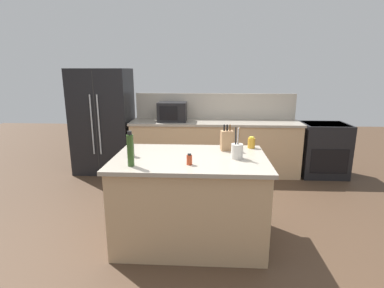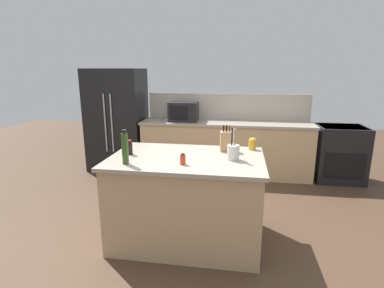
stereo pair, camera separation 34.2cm
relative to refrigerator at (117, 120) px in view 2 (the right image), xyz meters
The scene contains 13 objects.
ground_plane 2.97m from the refrigerator, 52.83° to the right, with size 14.00×14.00×0.00m, color #473323.
back_counter_run 2.06m from the refrigerator, ahead, with size 2.94×0.66×0.94m.
wall_backsplash 2.04m from the refrigerator, ahead, with size 2.90×0.03×0.46m, color #B2A899.
kitchen_island 2.86m from the refrigerator, 52.83° to the right, with size 1.58×1.04×0.94m.
refrigerator is the anchor object (origin of this frame).
range_oven 3.92m from the refrigerator, ahead, with size 0.76×0.65×0.92m.
microwave 1.27m from the refrigerator, ahead, with size 0.49×0.39×0.33m.
knife_block 2.87m from the refrigerator, 43.06° to the right, with size 0.14×0.12×0.29m.
utensil_crock 3.16m from the refrigerator, 46.24° to the right, with size 0.12×0.12×0.32m.
olive_oil_bottle 2.84m from the refrigerator, 65.55° to the right, with size 0.06×0.06×0.33m.
honey_jar 3.02m from the refrigerator, 37.76° to the right, with size 0.08×0.08×0.13m.
spice_jar_paprika 3.04m from the refrigerator, 55.65° to the right, with size 0.05×0.05×0.11m.
soy_sauce_bottle 2.51m from the refrigerator, 64.11° to the right, with size 0.06×0.06×0.16m.
Camera 2 is at (0.53, -2.93, 1.82)m, focal length 28.00 mm.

